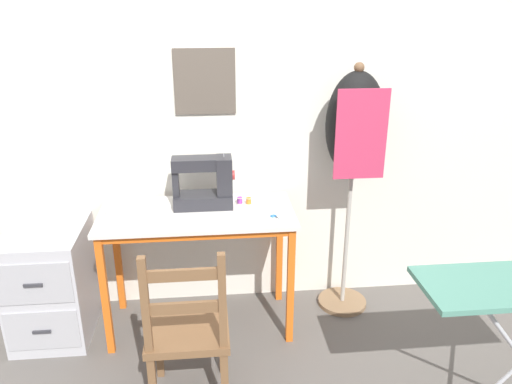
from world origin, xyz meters
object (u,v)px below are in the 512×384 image
(thread_spool_near_machine, at_px, (240,200))
(thread_spool_mid_table, at_px, (249,201))
(scissors, at_px, (277,218))
(wooden_chair, at_px, (188,331))
(filing_cabinet, at_px, (52,282))
(sewing_machine, at_px, (206,184))
(dress_form, at_px, (354,136))
(fabric_bowl, at_px, (116,213))

(thread_spool_near_machine, xyz_separation_m, thread_spool_mid_table, (0.05, -0.01, 0.00))
(scissors, distance_m, thread_spool_mid_table, 0.27)
(wooden_chair, relative_size, filing_cabinet, 1.32)
(thread_spool_mid_table, bearing_deg, filing_cabinet, -176.76)
(sewing_machine, height_order, dress_form, dress_form)
(thread_spool_near_machine, distance_m, filing_cabinet, 1.23)
(sewing_machine, bearing_deg, scissors, -28.67)
(sewing_machine, distance_m, dress_form, 0.92)
(dress_form, bearing_deg, sewing_machine, -177.44)
(thread_spool_mid_table, bearing_deg, fabric_bowl, -171.99)
(wooden_chair, bearing_deg, scissors, 45.12)
(filing_cabinet, bearing_deg, wooden_chair, -38.66)
(sewing_machine, xyz_separation_m, fabric_bowl, (-0.52, -0.10, -0.12))
(filing_cabinet, height_order, dress_form, dress_form)
(scissors, xyz_separation_m, thread_spool_mid_table, (-0.14, 0.23, 0.02))
(thread_spool_mid_table, xyz_separation_m, wooden_chair, (-0.36, -0.73, -0.37))
(thread_spool_mid_table, relative_size, filing_cabinet, 0.06)
(fabric_bowl, distance_m, thread_spool_near_machine, 0.72)
(dress_form, bearing_deg, thread_spool_mid_table, -177.46)
(thread_spool_near_machine, relative_size, wooden_chair, 0.04)
(thread_spool_mid_table, height_order, dress_form, dress_form)
(thread_spool_near_machine, bearing_deg, filing_cabinet, -176.00)
(filing_cabinet, bearing_deg, fabric_bowl, -5.41)
(sewing_machine, bearing_deg, dress_form, 2.56)
(thread_spool_mid_table, bearing_deg, dress_form, 2.54)
(scissors, bearing_deg, dress_form, 27.36)
(fabric_bowl, relative_size, dress_form, 0.07)
(fabric_bowl, xyz_separation_m, scissors, (0.91, -0.12, -0.02))
(thread_spool_mid_table, xyz_separation_m, filing_cabinet, (-1.19, -0.07, -0.45))
(fabric_bowl, bearing_deg, thread_spool_near_machine, 9.54)
(fabric_bowl, distance_m, dress_form, 1.45)
(wooden_chair, bearing_deg, thread_spool_mid_table, 63.67)
(wooden_chair, height_order, dress_form, dress_form)
(scissors, height_order, thread_spool_near_machine, thread_spool_near_machine)
(scissors, xyz_separation_m, dress_form, (0.49, 0.25, 0.40))
(fabric_bowl, relative_size, thread_spool_mid_table, 2.98)
(scissors, xyz_separation_m, wooden_chair, (-0.50, -0.51, -0.35))
(sewing_machine, bearing_deg, thread_spool_near_machine, 6.80)
(dress_form, bearing_deg, wooden_chair, -142.61)
(thread_spool_mid_table, bearing_deg, scissors, -57.73)
(scissors, height_order, thread_spool_mid_table, thread_spool_mid_table)
(scissors, bearing_deg, sewing_machine, 151.33)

